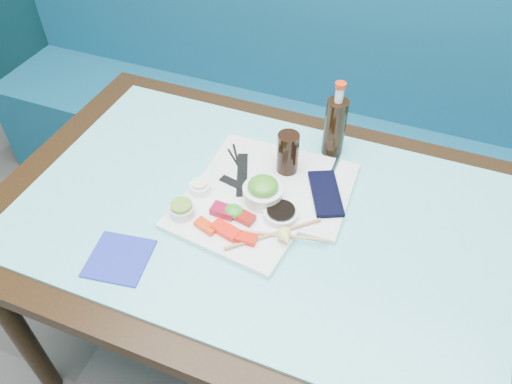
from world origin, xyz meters
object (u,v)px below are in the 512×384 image
at_px(booth_bench, 333,137).
at_px(cola_bottle_body, 335,128).
at_px(dining_table, 260,235).
at_px(serving_tray, 276,184).
at_px(sashimi_plate, 234,220).
at_px(seaweed_bowl, 263,194).
at_px(blue_napkin, 119,258).
at_px(cola_glass, 288,153).

height_order(booth_bench, cola_bottle_body, booth_bench).
relative_size(dining_table, serving_tray, 3.57).
xyz_separation_m(booth_bench, dining_table, (0.00, -0.84, 0.29)).
relative_size(sashimi_plate, cola_bottle_body, 1.82).
xyz_separation_m(booth_bench, serving_tray, (0.00, -0.74, 0.39)).
height_order(seaweed_bowl, blue_napkin, seaweed_bowl).
height_order(booth_bench, sashimi_plate, booth_bench).
height_order(serving_tray, cola_glass, cola_glass).
bearing_deg(dining_table, booth_bench, 90.00).
bearing_deg(serving_tray, sashimi_plate, -109.54).
distance_m(dining_table, seaweed_bowl, 0.13).
height_order(booth_bench, blue_napkin, booth_bench).
relative_size(dining_table, cola_glass, 11.66).
bearing_deg(cola_bottle_body, sashimi_plate, -113.15).
relative_size(seaweed_bowl, cola_bottle_body, 0.60).
xyz_separation_m(booth_bench, cola_glass, (0.01, -0.68, 0.46)).
height_order(booth_bench, seaweed_bowl, booth_bench).
bearing_deg(serving_tray, cola_bottle_body, 61.15).
distance_m(booth_bench, sashimi_plate, 0.98).
bearing_deg(cola_bottle_body, booth_bench, 100.85).
height_order(serving_tray, seaweed_bowl, seaweed_bowl).
bearing_deg(dining_table, cola_bottle_body, 70.61).
bearing_deg(seaweed_bowl, blue_napkin, -130.30).
xyz_separation_m(seaweed_bowl, blue_napkin, (-0.25, -0.29, -0.03)).
distance_m(sashimi_plate, blue_napkin, 0.29).
height_order(booth_bench, dining_table, booth_bench).
xyz_separation_m(booth_bench, sashimi_plate, (-0.05, -0.90, 0.39)).
bearing_deg(cola_bottle_body, dining_table, -109.39).
height_order(serving_tray, blue_napkin, serving_tray).
height_order(seaweed_bowl, cola_glass, cola_glass).
height_order(dining_table, blue_napkin, blue_napkin).
height_order(dining_table, seaweed_bowl, seaweed_bowl).
xyz_separation_m(booth_bench, seaweed_bowl, (-0.01, -0.81, 0.42)).
distance_m(serving_tray, cola_bottle_body, 0.23).
relative_size(serving_tray, cola_glass, 3.26).
bearing_deg(dining_table, serving_tray, 87.26).
xyz_separation_m(serving_tray, cola_bottle_body, (0.10, 0.19, 0.08)).
relative_size(booth_bench, cola_bottle_body, 17.40).
relative_size(dining_table, blue_napkin, 10.18).
relative_size(sashimi_plate, cola_glass, 2.62).
bearing_deg(sashimi_plate, serving_tray, 79.33).
bearing_deg(blue_napkin, cola_glass, 57.63).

